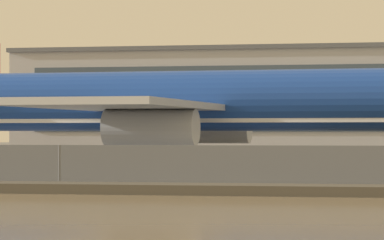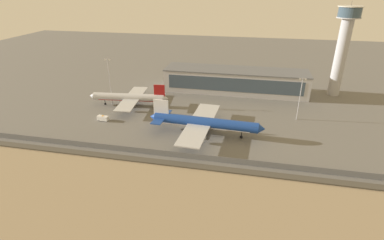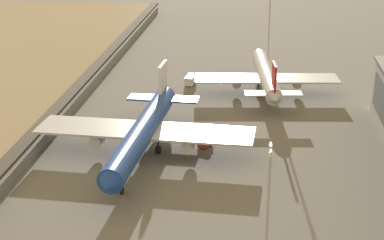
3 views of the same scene
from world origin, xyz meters
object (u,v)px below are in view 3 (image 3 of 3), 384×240
Objects in this scene: baggage_tug at (205,143)px; ops_van at (190,79)px; passenger_jet_silver at (266,76)px; cargo_jet_blue at (143,131)px; apron_light_mast_apron_west at (268,211)px; apron_light_mast_apron_east at (269,32)px.

ops_van is (-41.39, -7.66, 0.47)m from baggage_tug.
passenger_jet_silver reaches higher than baggage_tug.
baggage_tug is at bearing 10.49° from ops_van.
apron_light_mast_apron_west is (40.05, 23.11, 6.06)m from cargo_jet_blue.
cargo_jet_blue reaches higher than passenger_jet_silver.
cargo_jet_blue is 9.04× the size of ops_van.
apron_light_mast_apron_west is (81.93, 0.13, 6.67)m from passenger_jet_silver.
passenger_jet_silver is 82.20m from apron_light_mast_apron_west.
cargo_jet_blue is at bearing -150.02° from apron_light_mast_apron_west.
apron_light_mast_apron_east is (-92.01, 0.21, 2.05)m from apron_light_mast_apron_west.
apron_light_mast_apron_west is (46.09, 11.86, 10.40)m from baggage_tug.
apron_light_mast_apron_west reaches higher than ops_van.
passenger_jet_silver is at bearing -179.91° from apron_light_mast_apron_west.
ops_van is at bearing -167.42° from apron_light_mast_apron_west.
ops_van is 23.53m from apron_light_mast_apron_east.
apron_light_mast_apron_west is at bearing 12.58° from ops_van.
apron_light_mast_apron_west is at bearing 0.09° from passenger_jet_silver.
passenger_jet_silver is 13.34m from apron_light_mast_apron_east.
apron_light_mast_apron_east is (-51.97, 23.32, 8.11)m from cargo_jet_blue.
apron_light_mast_apron_east is (-10.09, 0.34, 8.72)m from passenger_jet_silver.
ops_van is at bearing -77.06° from apron_light_mast_apron_east.
passenger_jet_silver is at bearing -1.93° from apron_light_mast_apron_east.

